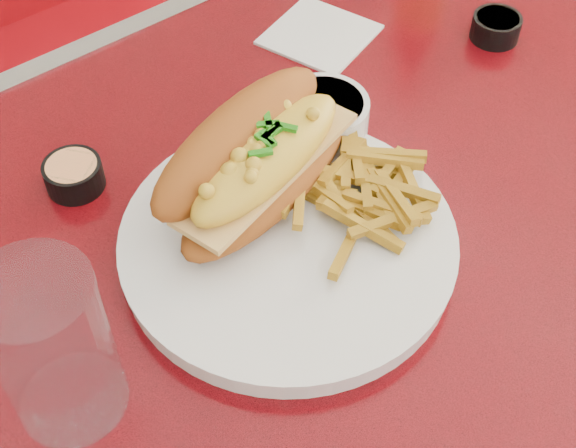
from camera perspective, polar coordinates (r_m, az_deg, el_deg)
diner_table at (r=0.95m, az=8.78°, el=-2.99°), size 1.23×0.83×0.77m
booth_bench_far at (r=1.65m, az=-12.74°, el=7.85°), size 1.20×0.51×0.90m
dinner_plate at (r=0.74m, az=0.00°, el=-1.38°), size 0.40×0.40×0.02m
mac_hoagie at (r=0.74m, az=-2.22°, el=4.64°), size 0.25×0.17×0.10m
fries_pile at (r=0.75m, az=5.14°, el=2.12°), size 0.13×0.11×0.04m
fork at (r=0.76m, az=4.50°, el=1.14°), size 0.05×0.15×0.00m
gravy_ramekin at (r=0.83m, az=2.49°, el=7.41°), size 0.12×0.12×0.05m
sauce_cup_left at (r=0.82m, az=-15.01°, el=3.45°), size 0.07×0.07×0.03m
sauce_cup_right at (r=1.01m, az=14.58°, el=13.44°), size 0.07×0.07×0.03m
water_tumbler at (r=0.62m, az=-16.31°, el=-8.54°), size 0.10×0.10×0.15m
paper_napkin at (r=0.99m, az=2.26°, el=13.30°), size 0.14×0.14×0.00m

